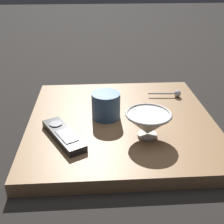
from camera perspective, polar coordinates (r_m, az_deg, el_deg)
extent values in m
plane|color=black|center=(0.94, 1.76, -3.30)|extent=(6.00, 6.00, 0.00)
cube|color=#936D47|center=(0.93, 1.78, -2.27)|extent=(0.58, 0.57, 0.04)
cylinder|color=beige|center=(0.83, 6.89, -4.47)|extent=(0.06, 0.06, 0.01)
cone|color=beige|center=(0.81, 7.03, -2.37)|extent=(0.13, 0.13, 0.06)
torus|color=beige|center=(0.80, 7.16, -0.43)|extent=(0.13, 0.13, 0.01)
cylinder|color=#33598C|center=(0.90, -1.18, 1.27)|extent=(0.09, 0.09, 0.08)
cylinder|color=silver|center=(1.07, 9.69, 3.57)|extent=(0.01, 0.10, 0.01)
sphere|color=silver|center=(1.08, 12.64, 3.53)|extent=(0.03, 0.03, 0.03)
cube|color=black|center=(0.82, -9.45, -4.51)|extent=(0.19, 0.14, 0.02)
cylinder|color=#4C4C54|center=(0.86, -10.92, -2.29)|extent=(0.04, 0.04, 0.00)
cube|color=#4C4C54|center=(0.80, -8.82, -4.60)|extent=(0.08, 0.07, 0.00)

